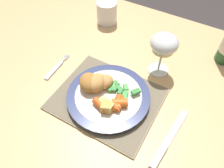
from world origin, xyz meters
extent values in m
plane|color=#383333|center=(0.00, 0.00, 0.00)|extent=(6.00, 6.00, 0.00)
cube|color=tan|center=(0.00, 0.00, 0.72)|extent=(1.52, 0.83, 0.04)
cube|color=tan|center=(-0.71, 0.36, 0.35)|extent=(0.06, 0.06, 0.70)
cube|color=gray|center=(0.06, -0.10, 0.74)|extent=(0.30, 0.25, 0.01)
cube|color=#6B604A|center=(0.06, -0.10, 0.75)|extent=(0.30, 0.25, 0.00)
cylinder|color=silver|center=(0.06, -0.10, 0.75)|extent=(0.20, 0.20, 0.01)
cylinder|color=navy|center=(0.06, -0.10, 0.76)|extent=(0.24, 0.24, 0.01)
cylinder|color=silver|center=(0.06, -0.10, 0.77)|extent=(0.20, 0.20, 0.00)
ellipsoid|color=#A87033|center=(0.00, -0.10, 0.79)|extent=(0.09, 0.09, 0.04)
ellipsoid|color=tan|center=(0.02, -0.09, 0.79)|extent=(0.06, 0.07, 0.05)
ellipsoid|color=#B77F3D|center=(0.01, -0.09, 0.78)|extent=(0.07, 0.08, 0.03)
ellipsoid|color=tan|center=(0.04, -0.07, 0.78)|extent=(0.06, 0.07, 0.03)
cube|color=#4CA84C|center=(0.10, -0.05, 0.77)|extent=(0.02, 0.02, 0.01)
cube|color=#338438|center=(0.08, -0.07, 0.77)|extent=(0.02, 0.01, 0.01)
cube|color=#338438|center=(0.13, -0.06, 0.78)|extent=(0.03, 0.03, 0.01)
cube|color=green|center=(0.11, -0.08, 0.78)|extent=(0.02, 0.03, 0.01)
cube|color=#4CA84C|center=(0.10, -0.07, 0.77)|extent=(0.03, 0.02, 0.01)
cube|color=#4CA84C|center=(0.06, -0.07, 0.77)|extent=(0.03, 0.03, 0.01)
cube|color=#338438|center=(0.06, -0.05, 0.77)|extent=(0.02, 0.02, 0.01)
cube|color=#338438|center=(0.09, -0.08, 0.78)|extent=(0.01, 0.02, 0.01)
cube|color=green|center=(0.09, -0.08, 0.77)|extent=(0.03, 0.03, 0.01)
cube|color=#4CA84C|center=(0.06, -0.08, 0.77)|extent=(0.01, 0.02, 0.01)
cube|color=#338438|center=(0.07, -0.08, 0.77)|extent=(0.03, 0.02, 0.01)
cylinder|color=orange|center=(0.11, -0.11, 0.78)|extent=(0.05, 0.04, 0.02)
cylinder|color=#CC5119|center=(0.10, -0.11, 0.78)|extent=(0.03, 0.04, 0.02)
cylinder|color=#CC5119|center=(0.07, -0.15, 0.78)|extent=(0.05, 0.04, 0.02)
cylinder|color=orange|center=(0.11, -0.12, 0.78)|extent=(0.03, 0.05, 0.02)
cylinder|color=orange|center=(0.09, -0.14, 0.78)|extent=(0.05, 0.04, 0.02)
cube|color=silver|center=(-0.15, -0.09, 0.74)|extent=(0.02, 0.09, 0.01)
cube|color=silver|center=(-0.16, -0.04, 0.74)|extent=(0.01, 0.02, 0.01)
cube|color=silver|center=(-0.15, -0.02, 0.74)|extent=(0.00, 0.02, 0.00)
cube|color=silver|center=(-0.16, -0.02, 0.74)|extent=(0.00, 0.02, 0.00)
cube|color=silver|center=(-0.16, -0.02, 0.74)|extent=(0.00, 0.02, 0.00)
cube|color=silver|center=(-0.16, -0.02, 0.74)|extent=(0.00, 0.02, 0.00)
cube|color=silver|center=(0.27, -0.09, 0.74)|extent=(0.03, 0.13, 0.00)
cube|color=#B2B2B7|center=(0.26, -0.19, 0.74)|extent=(0.02, 0.07, 0.01)
cylinder|color=silver|center=(0.14, 0.09, 0.74)|extent=(0.07, 0.07, 0.00)
cylinder|color=silver|center=(0.14, 0.09, 0.79)|extent=(0.01, 0.01, 0.09)
ellipsoid|color=silver|center=(0.14, 0.09, 0.86)|extent=(0.08, 0.08, 0.06)
cylinder|color=#E0D684|center=(0.14, 0.09, 0.84)|extent=(0.07, 0.07, 0.03)
cube|color=#DBB256|center=(0.09, -0.14, 0.78)|extent=(0.02, 0.03, 0.03)
cube|color=gold|center=(0.08, -0.14, 0.78)|extent=(0.03, 0.04, 0.03)
cube|color=#E5BC66|center=(0.06, -0.13, 0.78)|extent=(0.02, 0.03, 0.02)
cylinder|color=white|center=(-0.14, 0.24, 0.78)|extent=(0.08, 0.08, 0.09)
cylinder|color=gray|center=(-0.14, 0.24, 0.82)|extent=(0.07, 0.07, 0.01)
camera|label=1|loc=(0.26, -0.42, 1.28)|focal=35.00mm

